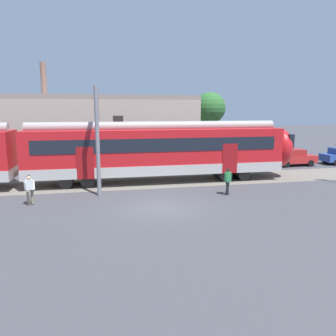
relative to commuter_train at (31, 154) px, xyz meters
name	(u,v)px	position (x,y,z in m)	size (l,w,h in m)	color
ground_plane	(160,207)	(7.60, -6.39, -2.25)	(160.00, 160.00, 0.00)	#424247
commuter_train	(31,154)	(0.00, 0.00, 0.00)	(38.05, 3.07, 4.73)	#B7B2AD
pedestrian_white	(30,187)	(0.72, -4.48, -1.26)	(0.54, 0.67, 1.67)	#6B6051
pedestrian_green	(228,179)	(12.08, -4.64, -1.29)	(0.54, 0.68, 1.67)	#28282D
parked_car_red	(294,157)	(22.02, 4.07, -1.47)	(4.04, 1.84, 1.54)	#B22323
catenary_gantry	(97,122)	(4.41, 0.00, 2.06)	(0.24, 6.64, 6.53)	gray
background_building	(105,131)	(4.97, 8.25, 0.95)	(17.07, 5.00, 9.20)	#B2A899
street_tree_right	(210,108)	(15.21, 8.26, 2.99)	(3.09, 3.09, 6.83)	brown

